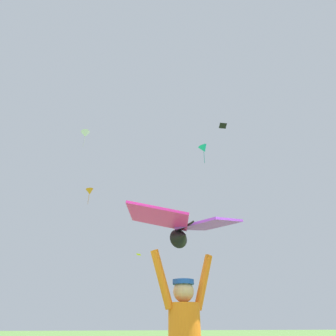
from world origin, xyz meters
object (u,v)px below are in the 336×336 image
at_px(distant_kite_orange_low_right, 164,218).
at_px(distant_kite_teal_high_right, 204,149).
at_px(held_stunt_kite, 184,226).
at_px(distant_kite_black_far_center, 223,126).
at_px(distant_kite_yellow_overhead_distant, 139,254).
at_px(distant_kite_white_high_left, 85,134).
at_px(distant_kite_orange_low_left, 90,192).

height_order(distant_kite_orange_low_right, distant_kite_teal_high_right, distant_kite_teal_high_right).
bearing_deg(held_stunt_kite, distant_kite_teal_high_right, 70.89).
bearing_deg(distant_kite_orange_low_right, distant_kite_black_far_center, -79.20).
relative_size(distant_kite_black_far_center, distant_kite_orange_low_right, 1.09).
height_order(held_stunt_kite, distant_kite_teal_high_right, distant_kite_teal_high_right).
distance_m(distant_kite_yellow_overhead_distant, distant_kite_teal_high_right, 16.94).
relative_size(distant_kite_white_high_left, distant_kite_yellow_overhead_distant, 4.06).
relative_size(distant_kite_black_far_center, distant_kite_teal_high_right, 0.29).
relative_size(distant_kite_white_high_left, distant_kite_orange_low_right, 2.85).
bearing_deg(distant_kite_white_high_left, distant_kite_black_far_center, -34.88).
height_order(distant_kite_black_far_center, distant_kite_orange_low_right, distant_kite_black_far_center).
relative_size(distant_kite_white_high_left, distant_kite_black_far_center, 2.61).
distance_m(held_stunt_kite, distant_kite_orange_low_left, 36.48).
bearing_deg(held_stunt_kite, distant_kite_white_high_left, 103.62).
height_order(distant_kite_orange_low_left, distant_kite_white_high_left, distant_kite_white_high_left).
distance_m(distant_kite_white_high_left, distant_kite_black_far_center, 17.18).
distance_m(distant_kite_orange_low_left, distant_kite_teal_high_right, 16.79).
bearing_deg(distant_kite_orange_low_right, distant_kite_white_high_left, -151.40).
xyz_separation_m(distant_kite_white_high_left, distant_kite_orange_low_right, (10.72, 5.85, -7.98)).
xyz_separation_m(held_stunt_kite, distant_kite_teal_high_right, (9.35, 26.97, 19.74)).
xyz_separation_m(distant_kite_yellow_overhead_distant, distant_kite_teal_high_right, (8.22, 1.68, 14.71)).
relative_size(held_stunt_kite, distant_kite_teal_high_right, 0.51).
height_order(distant_kite_white_high_left, distant_kite_yellow_overhead_distant, distant_kite_white_high_left).
relative_size(held_stunt_kite, distant_kite_black_far_center, 1.73).
height_order(held_stunt_kite, distant_kite_orange_low_left, distant_kite_orange_low_left).
height_order(distant_kite_orange_low_left, distant_kite_black_far_center, distant_kite_orange_low_left).
height_order(distant_kite_white_high_left, distant_kite_orange_low_right, distant_kite_white_high_left).
bearing_deg(distant_kite_teal_high_right, distant_kite_white_high_left, -173.27).
bearing_deg(distant_kite_black_far_center, distant_kite_teal_high_right, 81.04).
distance_m(distant_kite_orange_low_left, distant_kite_orange_low_right, 11.08).
bearing_deg(held_stunt_kite, distant_kite_yellow_overhead_distant, 87.45).
xyz_separation_m(distant_kite_white_high_left, distant_kite_black_far_center, (13.65, -9.52, -4.27)).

